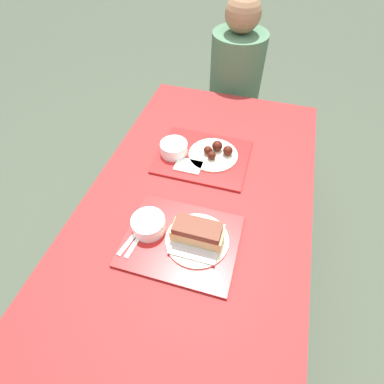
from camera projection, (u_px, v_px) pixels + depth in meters
ground_plane at (196, 278)px, 1.82m from camera, size 12.00×12.00×0.00m
picnic_table at (197, 213)px, 1.32m from camera, size 0.93×1.66×0.75m
picnic_bench_far at (236, 123)px, 2.17m from camera, size 0.88×0.28×0.47m
tray_near at (181, 241)px, 1.11m from camera, size 0.42×0.34×0.01m
tray_far at (203, 157)px, 1.41m from camera, size 0.42×0.34×0.01m
bowl_coleslaw_near at (148, 224)px, 1.12m from camera, size 0.13×0.13×0.06m
brisket_sandwich_plate at (197, 235)px, 1.08m from camera, size 0.24×0.24×0.09m
plastic_fork_near at (133, 238)px, 1.11m from camera, size 0.05×0.17×0.00m
plastic_knife_near at (138, 239)px, 1.11m from camera, size 0.04×0.17×0.00m
condiment_packet at (190, 224)px, 1.15m from camera, size 0.04×0.03×0.01m
bowl_coleslaw_far at (174, 148)px, 1.40m from camera, size 0.13×0.13×0.06m
wings_plate_far at (216, 153)px, 1.40m from camera, size 0.23×0.23×0.06m
napkin_far at (188, 166)px, 1.36m from camera, size 0.12×0.08×0.01m
person_seated_across at (236, 71)px, 1.88m from camera, size 0.33×0.33×0.75m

